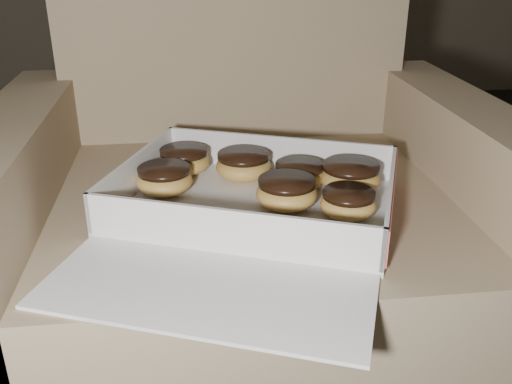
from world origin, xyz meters
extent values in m
cube|color=#927D5D|center=(0.19, 0.20, 0.20)|extent=(0.68, 0.68, 0.40)
cube|color=#927D5D|center=(0.19, 0.51, 0.64)|extent=(0.68, 0.13, 0.49)
cube|color=#927D5D|center=(-0.18, 0.20, 0.27)|extent=(0.11, 0.68, 0.53)
cube|color=#927D5D|center=(0.56, 0.20, 0.27)|extent=(0.11, 0.68, 0.53)
cube|color=silver|center=(0.19, 0.12, 0.40)|extent=(0.49, 0.43, 0.01)
cube|color=silver|center=(0.25, 0.25, 0.44)|extent=(0.38, 0.15, 0.06)
cube|color=silver|center=(0.14, -0.02, 0.44)|extent=(0.38, 0.15, 0.06)
cube|color=silver|center=(0.01, 0.19, 0.44)|extent=(0.12, 0.28, 0.06)
cube|color=silver|center=(0.38, 0.04, 0.44)|extent=(0.12, 0.28, 0.06)
cube|color=#DB5858|center=(0.38, 0.04, 0.44)|extent=(0.11, 0.28, 0.05)
cube|color=silver|center=(0.11, -0.10, 0.40)|extent=(0.43, 0.30, 0.01)
ellipsoid|color=gold|center=(0.32, 0.06, 0.43)|extent=(0.08, 0.08, 0.04)
cylinder|color=black|center=(0.32, 0.06, 0.44)|extent=(0.08, 0.08, 0.01)
ellipsoid|color=gold|center=(0.27, 0.17, 0.43)|extent=(0.08, 0.08, 0.04)
cylinder|color=black|center=(0.27, 0.17, 0.44)|extent=(0.08, 0.08, 0.01)
ellipsoid|color=gold|center=(0.35, 0.14, 0.43)|extent=(0.10, 0.10, 0.05)
cylinder|color=black|center=(0.35, 0.14, 0.45)|extent=(0.09, 0.09, 0.01)
ellipsoid|color=gold|center=(0.08, 0.26, 0.43)|extent=(0.09, 0.09, 0.04)
cylinder|color=black|center=(0.08, 0.26, 0.45)|extent=(0.08, 0.08, 0.01)
ellipsoid|color=gold|center=(0.18, 0.22, 0.43)|extent=(0.09, 0.09, 0.04)
cylinder|color=black|center=(0.18, 0.22, 0.45)|extent=(0.09, 0.09, 0.01)
ellipsoid|color=gold|center=(0.05, 0.17, 0.43)|extent=(0.09, 0.09, 0.04)
cylinder|color=black|center=(0.05, 0.17, 0.45)|extent=(0.08, 0.08, 0.01)
ellipsoid|color=gold|center=(0.24, 0.10, 0.43)|extent=(0.09, 0.09, 0.04)
cylinder|color=black|center=(0.24, 0.10, 0.45)|extent=(0.09, 0.09, 0.01)
ellipsoid|color=black|center=(0.04, 0.06, 0.41)|extent=(0.01, 0.01, 0.00)
ellipsoid|color=black|center=(0.24, -0.01, 0.41)|extent=(0.01, 0.01, 0.00)
ellipsoid|color=black|center=(0.24, 0.02, 0.41)|extent=(0.01, 0.01, 0.00)
ellipsoid|color=black|center=(0.28, -0.02, 0.41)|extent=(0.01, 0.01, 0.00)
camera|label=1|loc=(0.09, -0.67, 0.78)|focal=40.00mm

